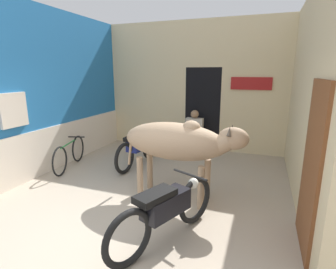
% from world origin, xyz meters
% --- Properties ---
extents(ground_plane, '(30.00, 30.00, 0.00)m').
position_xyz_m(ground_plane, '(0.00, 0.00, 0.00)').
color(ground_plane, tan).
extents(wall_left_shopfront, '(0.25, 4.65, 3.54)m').
position_xyz_m(wall_left_shopfront, '(-2.60, 2.31, 1.71)').
color(wall_left_shopfront, '#236BAD').
rests_on(wall_left_shopfront, ground_plane).
extents(wall_back_with_doorway, '(5.03, 0.93, 3.54)m').
position_xyz_m(wall_back_with_doorway, '(0.10, 4.89, 1.56)').
color(wall_back_with_doorway, beige).
rests_on(wall_back_with_doorway, ground_plane).
extents(wall_right_with_door, '(0.22, 4.65, 3.54)m').
position_xyz_m(wall_right_with_door, '(2.60, 2.27, 1.74)').
color(wall_right_with_door, beige).
rests_on(wall_right_with_door, ground_plane).
extents(cow, '(2.17, 0.80, 1.42)m').
position_xyz_m(cow, '(0.59, 1.51, 1.03)').
color(cow, tan).
rests_on(cow, ground_plane).
extents(motorcycle_near, '(0.88, 1.82, 0.80)m').
position_xyz_m(motorcycle_near, '(0.82, 0.31, 0.46)').
color(motorcycle_near, black).
rests_on(motorcycle_near, ground_plane).
extents(motorcycle_far, '(0.58, 1.84, 0.80)m').
position_xyz_m(motorcycle_far, '(-0.80, 2.79, 0.45)').
color(motorcycle_far, black).
rests_on(motorcycle_far, ground_plane).
extents(bicycle, '(0.56, 1.55, 0.66)m').
position_xyz_m(bicycle, '(-2.22, 2.10, 0.33)').
color(bicycle, black).
rests_on(bicycle, ground_plane).
extents(shopkeeper_seated, '(0.46, 0.34, 1.18)m').
position_xyz_m(shopkeeper_seated, '(0.18, 4.21, 0.61)').
color(shopkeeper_seated, '#282833').
rests_on(shopkeeper_seated, ground_plane).
extents(plastic_stool, '(0.28, 0.28, 0.40)m').
position_xyz_m(plastic_stool, '(0.55, 4.22, 0.22)').
color(plastic_stool, beige).
rests_on(plastic_stool, ground_plane).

